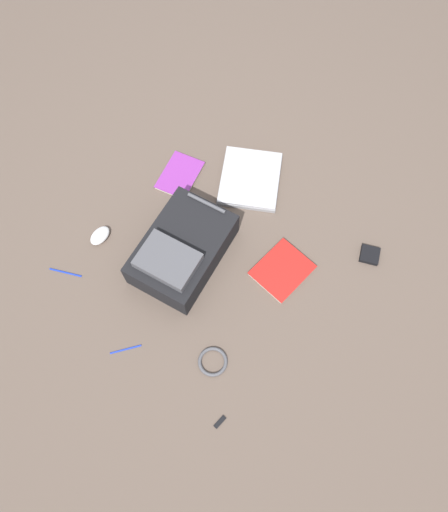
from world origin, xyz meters
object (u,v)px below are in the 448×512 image
at_px(usb_stick, 220,422).
at_px(book_comic, 282,270).
at_px(backpack, 182,250).
at_px(computer_mouse, 100,236).
at_px(laptop, 250,179).
at_px(cable_coil, 213,362).
at_px(pen_blue, 65,272).
at_px(earbud_pouch, 370,255).
at_px(book_blue, 180,175).
at_px(pen_black, 126,349).

bearing_deg(usb_stick, book_comic, 102.11).
height_order(backpack, computer_mouse, backpack).
xyz_separation_m(laptop, cable_coil, (0.36, -0.80, -0.01)).
relative_size(computer_mouse, pen_blue, 0.70).
bearing_deg(laptop, cable_coil, -65.70).
height_order(book_comic, usb_stick, book_comic).
height_order(book_comic, pen_blue, book_comic).
relative_size(laptop, book_comic, 1.55).
height_order(backpack, laptop, backpack).
bearing_deg(laptop, earbud_pouch, -1.51).
height_order(book_blue, usb_stick, book_blue).
height_order(laptop, computer_mouse, computer_mouse).
bearing_deg(book_blue, book_comic, -11.05).
bearing_deg(pen_blue, book_blue, 81.13).
bearing_deg(usb_stick, cable_coil, 132.72).
xyz_separation_m(backpack, pen_blue, (-0.38, -0.36, -0.08)).
bearing_deg(book_comic, pen_blue, -144.24).
relative_size(book_comic, cable_coil, 2.18).
bearing_deg(cable_coil, book_comic, 88.27).
bearing_deg(computer_mouse, book_comic, 24.03).
bearing_deg(usb_stick, computer_mouse, 159.76).
xyz_separation_m(book_comic, cable_coil, (-0.02, -0.50, -0.00)).
bearing_deg(book_blue, laptop, 31.50).
distance_m(computer_mouse, earbud_pouch, 1.21).
relative_size(backpack, usb_stick, 8.85).
xyz_separation_m(cable_coil, usb_stick, (0.16, -0.17, -0.00)).
relative_size(book_blue, pen_black, 1.94).
distance_m(book_comic, computer_mouse, 0.83).
xyz_separation_m(pen_black, pen_blue, (-0.43, 0.11, 0.00)).
bearing_deg(book_comic, pen_black, -116.96).
bearing_deg(computer_mouse, pen_blue, -93.04).
xyz_separation_m(pen_black, usb_stick, (0.48, -0.01, 0.00)).
height_order(backpack, book_blue, backpack).
bearing_deg(book_comic, usb_stick, -77.89).
bearing_deg(backpack, laptop, 88.08).
xyz_separation_m(laptop, pen_black, (0.04, -0.97, -0.01)).
bearing_deg(laptop, book_blue, -148.50).
bearing_deg(pen_black, usb_stick, -0.74).
distance_m(backpack, book_comic, 0.45).
height_order(laptop, book_blue, laptop).
relative_size(backpack, pen_black, 3.76).
bearing_deg(book_comic, earbud_pouch, 46.19).
bearing_deg(book_blue, earbud_pouch, 9.57).
relative_size(book_blue, usb_stick, 4.58).
xyz_separation_m(earbud_pouch, usb_stick, (-0.13, -0.96, -0.01)).
relative_size(backpack, laptop, 1.20).
bearing_deg(book_blue, pen_black, -67.56).
bearing_deg(pen_black, earbud_pouch, 57.16).
distance_m(pen_black, pen_blue, 0.45).
distance_m(backpack, computer_mouse, 0.39).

